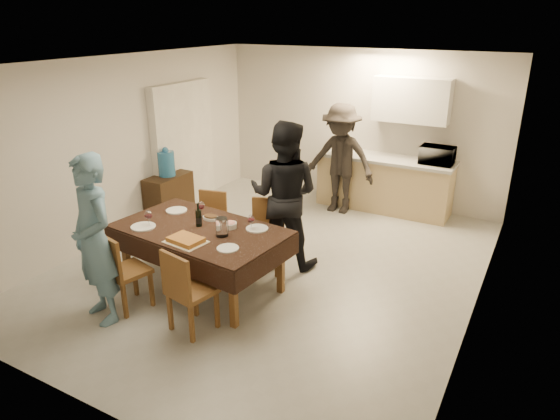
{
  "coord_description": "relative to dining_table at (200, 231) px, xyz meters",
  "views": [
    {
      "loc": [
        2.92,
        -5.15,
        3.1
      ],
      "look_at": [
        0.25,
        -0.3,
        0.93
      ],
      "focal_mm": 32.0,
      "sensor_mm": 36.0,
      "label": 1
    }
  ],
  "objects": [
    {
      "name": "floor",
      "position": [
        0.48,
        0.92,
        -0.74
      ],
      "size": [
        5.0,
        6.0,
        0.02
      ],
      "primitive_type": "cube",
      "color": "#A1A09C",
      "rests_on": "ground"
    },
    {
      "name": "ceiling",
      "position": [
        0.48,
        0.92,
        1.86
      ],
      "size": [
        5.0,
        6.0,
        0.02
      ],
      "primitive_type": "cube",
      "color": "white",
      "rests_on": "wall_back"
    },
    {
      "name": "wall_back",
      "position": [
        0.48,
        3.92,
        0.56
      ],
      "size": [
        5.0,
        0.02,
        2.6
      ],
      "primitive_type": "cube",
      "color": "beige",
      "rests_on": "floor"
    },
    {
      "name": "wall_front",
      "position": [
        0.48,
        -2.08,
        0.56
      ],
      "size": [
        5.0,
        0.02,
        2.6
      ],
      "primitive_type": "cube",
      "color": "beige",
      "rests_on": "floor"
    },
    {
      "name": "wall_left",
      "position": [
        -2.02,
        0.92,
        0.56
      ],
      "size": [
        0.02,
        6.0,
        2.6
      ],
      "primitive_type": "cube",
      "color": "beige",
      "rests_on": "floor"
    },
    {
      "name": "wall_right",
      "position": [
        2.98,
        0.92,
        0.56
      ],
      "size": [
        0.02,
        6.0,
        2.6
      ],
      "primitive_type": "cube",
      "color": "beige",
      "rests_on": "floor"
    },
    {
      "name": "stub_partition",
      "position": [
        -1.94,
        2.12,
        0.31
      ],
      "size": [
        0.15,
        1.4,
        2.1
      ],
      "primitive_type": "cube",
      "color": "silver",
      "rests_on": "floor"
    },
    {
      "name": "kitchen_base_cabinet",
      "position": [
        1.08,
        3.6,
        -0.31
      ],
      "size": [
        2.2,
        0.6,
        0.86
      ],
      "primitive_type": "cube",
      "color": "tan",
      "rests_on": "floor"
    },
    {
      "name": "kitchen_worktop",
      "position": [
        1.08,
        3.6,
        0.14
      ],
      "size": [
        2.24,
        0.64,
        0.05
      ],
      "primitive_type": "cube",
      "color": "#A8A7A3",
      "rests_on": "kitchen_base_cabinet"
    },
    {
      "name": "upper_cabinet",
      "position": [
        1.38,
        3.74,
        1.11
      ],
      "size": [
        1.2,
        0.34,
        0.7
      ],
      "primitive_type": "cube",
      "color": "silver",
      "rests_on": "wall_back"
    },
    {
      "name": "dining_table",
      "position": [
        0.0,
        0.0,
        0.0
      ],
      "size": [
        2.1,
        1.35,
        0.78
      ],
      "rotation": [
        0.0,
        0.0,
        -0.1
      ],
      "color": "black",
      "rests_on": "floor"
    },
    {
      "name": "chair_near_left",
      "position": [
        -0.45,
        -0.84,
        -0.18
      ],
      "size": [
        0.51,
        0.52,
        0.5
      ],
      "rotation": [
        0.0,
        0.0,
        -0.25
      ],
      "color": "brown",
      "rests_on": "floor"
    },
    {
      "name": "chair_near_right",
      "position": [
        0.45,
        -0.84,
        -0.17
      ],
      "size": [
        0.5,
        0.5,
        0.5
      ],
      "rotation": [
        0.0,
        0.0,
        -0.2
      ],
      "color": "brown",
      "rests_on": "floor"
    },
    {
      "name": "chair_far_left",
      "position": [
        -0.45,
        0.67,
        -0.21
      ],
      "size": [
        0.48,
        0.48,
        0.47
      ],
      "rotation": [
        0.0,
        0.0,
        3.37
      ],
      "color": "brown",
      "rests_on": "floor"
    },
    {
      "name": "chair_far_right",
      "position": [
        0.45,
        0.66,
        -0.18
      ],
      "size": [
        0.54,
        0.55,
        0.5
      ],
      "rotation": [
        0.0,
        0.0,
        3.49
      ],
      "color": "brown",
      "rests_on": "floor"
    },
    {
      "name": "console",
      "position": [
        -1.8,
        1.51,
        -0.37
      ],
      "size": [
        0.4,
        0.79,
        0.73
      ],
      "primitive_type": "cube",
      "color": "black",
      "rests_on": "floor"
    },
    {
      "name": "water_jug",
      "position": [
        -1.8,
        1.51,
        0.19
      ],
      "size": [
        0.26,
        0.26,
        0.39
      ],
      "primitive_type": "cylinder",
      "color": "teal",
      "rests_on": "console"
    },
    {
      "name": "wine_bottle",
      "position": [
        -0.05,
        0.05,
        0.18
      ],
      "size": [
        0.07,
        0.07,
        0.29
      ],
      "primitive_type": null,
      "color": "black",
      "rests_on": "dining_table"
    },
    {
      "name": "water_pitcher",
      "position": [
        0.35,
        -0.05,
        0.14
      ],
      "size": [
        0.14,
        0.14,
        0.21
      ],
      "primitive_type": "cylinder",
      "color": "white",
      "rests_on": "dining_table"
    },
    {
      "name": "savoury_tart",
      "position": [
        0.1,
        -0.38,
        0.06
      ],
      "size": [
        0.47,
        0.38,
        0.05
      ],
      "primitive_type": "cube",
      "rotation": [
        0.0,
        0.0,
        -0.13
      ],
      "color": "#CD883C",
      "rests_on": "dining_table"
    },
    {
      "name": "salad_bowl",
      "position": [
        0.3,
        0.18,
        0.07
      ],
      "size": [
        0.16,
        0.16,
        0.06
      ],
      "primitive_type": "cylinder",
      "color": "white",
      "rests_on": "dining_table"
    },
    {
      "name": "mushroom_dish",
      "position": [
        -0.05,
        0.28,
        0.05
      ],
      "size": [
        0.19,
        0.19,
        0.03
      ],
      "primitive_type": "cylinder",
      "color": "white",
      "rests_on": "dining_table"
    },
    {
      "name": "wine_glass_a",
      "position": [
        -0.55,
        -0.25,
        0.14
      ],
      "size": [
        0.09,
        0.09,
        0.2
      ],
      "primitive_type": null,
      "color": "white",
      "rests_on": "dining_table"
    },
    {
      "name": "wine_glass_b",
      "position": [
        0.55,
        0.25,
        0.13
      ],
      "size": [
        0.08,
        0.08,
        0.19
      ],
      "primitive_type": null,
      "color": "white",
      "rests_on": "dining_table"
    },
    {
      "name": "wine_glass_c",
      "position": [
        -0.2,
        0.3,
        0.14
      ],
      "size": [
        0.09,
        0.09,
        0.2
      ],
      "primitive_type": null,
      "color": "white",
      "rests_on": "dining_table"
    },
    {
      "name": "plate_near_left",
      "position": [
        -0.6,
        -0.3,
        0.04
      ],
      "size": [
        0.29,
        0.29,
        0.02
      ],
      "primitive_type": "cylinder",
      "color": "white",
      "rests_on": "dining_table"
    },
    {
      "name": "plate_near_right",
      "position": [
        0.6,
        -0.3,
        0.04
      ],
      "size": [
        0.24,
        0.24,
        0.01
      ],
      "primitive_type": "cylinder",
      "color": "white",
      "rests_on": "dining_table"
    },
    {
      "name": "plate_far_left",
      "position": [
        -0.6,
        0.3,
        0.04
      ],
      "size": [
        0.27,
        0.27,
        0.02
      ],
      "primitive_type": "cylinder",
      "color": "white",
      "rests_on": "dining_table"
    },
    {
      "name": "plate_far_right",
      "position": [
        0.6,
        0.3,
        0.04
      ],
      "size": [
        0.26,
        0.26,
        0.02
      ],
      "primitive_type": "cylinder",
      "color": "white",
      "rests_on": "dining_table"
    },
    {
      "name": "microwave",
      "position": [
        1.9,
        3.6,
        0.31
      ],
      "size": [
        0.51,
        0.35,
        0.28
      ],
      "primitive_type": "imported",
      "rotation": [
        0.0,
        0.0,
        3.14
      ],
      "color": "silver",
      "rests_on": "kitchen_worktop"
    },
    {
      "name": "person_near",
      "position": [
        -0.55,
        -1.05,
        0.18
      ],
      "size": [
        0.78,
        0.63,
        1.85
      ],
      "primitive_type": "imported",
      "rotation": [
        0.0,
        0.0,
        -0.32
      ],
      "color": "slate",
      "rests_on": "floor"
    },
    {
      "name": "person_far",
      "position": [
        0.55,
        1.05,
        0.22
      ],
      "size": [
        1.05,
        0.88,
        1.91
      ],
      "primitive_type": "imported",
      "rotation": [
        0.0,
        0.0,
        3.32
      ],
      "color": "black",
      "rests_on": "floor"
    },
    {
      "name": "person_kitchen",
      "position": [
        0.46,
        3.15,
        0.16
      ],
      "size": [
        1.17,
        0.67,
        1.81
      ],
      "primitive_type": "imported",
      "color": "black",
      "rests_on": "floor"
    }
  ]
}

